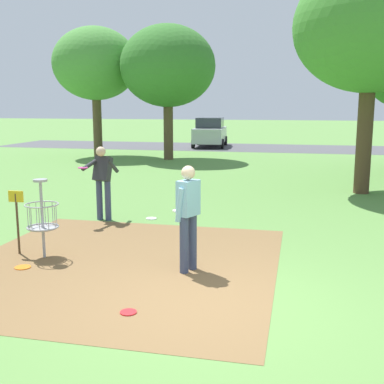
{
  "coord_description": "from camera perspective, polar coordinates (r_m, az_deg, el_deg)",
  "views": [
    {
      "loc": [
        1.06,
        -6.02,
        2.64
      ],
      "look_at": [
        -0.9,
        2.81,
        1.0
      ],
      "focal_mm": 45.07,
      "sensor_mm": 36.0,
      "label": 1
    }
  ],
  "objects": [
    {
      "name": "parked_car_leftmost",
      "position": [
        30.88,
        2.15,
        7.09
      ],
      "size": [
        2.21,
        4.32,
        1.84
      ],
      "color": "#B2B7BC",
      "rests_on": "ground"
    },
    {
      "name": "parking_lot_strip",
      "position": [
        30.3,
        10.53,
        5.12
      ],
      "size": [
        36.0,
        6.0,
        0.01
      ],
      "primitive_type": "cube",
      "color": "#4C4C51",
      "rests_on": "ground"
    },
    {
      "name": "tree_far_center",
      "position": [
        15.44,
        20.46,
        17.84
      ],
      "size": [
        4.45,
        4.45,
        6.76
      ],
      "color": "#4C3823",
      "rests_on": "ground"
    },
    {
      "name": "frisbee_near_basket",
      "position": [
        6.44,
        -7.54,
        -13.94
      ],
      "size": [
        0.22,
        0.22,
        0.02
      ],
      "primitive_type": "cylinder",
      "color": "red",
      "rests_on": "ground"
    },
    {
      "name": "frisbee_by_tee",
      "position": [
        8.47,
        -19.4,
        -8.41
      ],
      "size": [
        0.26,
        0.26,
        0.02
      ],
      "primitive_type": "cylinder",
      "color": "orange",
      "rests_on": "ground"
    },
    {
      "name": "player_throwing",
      "position": [
        7.61,
        -0.47,
        -2.42
      ],
      "size": [
        0.45,
        0.49,
        1.71
      ],
      "color": "#384260",
      "rests_on": "ground"
    },
    {
      "name": "ground_plane",
      "position": [
        6.66,
        2.37,
        -13.1
      ],
      "size": [
        160.0,
        160.0,
        0.0
      ],
      "primitive_type": "plane",
      "color": "#5B8942"
    },
    {
      "name": "player_waiting_left",
      "position": [
        11.22,
        -10.54,
        1.63
      ],
      "size": [
        0.58,
        1.07,
        1.71
      ],
      "color": "#384260",
      "rests_on": "ground"
    },
    {
      "name": "tree_mid_left",
      "position": [
        23.63,
        -2.88,
        14.62
      ],
      "size": [
        4.53,
        4.53,
        6.38
      ],
      "color": "brown",
      "rests_on": "ground"
    },
    {
      "name": "frisbee_mid_grass",
      "position": [
        11.36,
        -4.85,
        -3.14
      ],
      "size": [
        0.25,
        0.25,
        0.02
      ],
      "primitive_type": "cylinder",
      "color": "white",
      "rests_on": "ground"
    },
    {
      "name": "disc_golf_basket",
      "position": [
        8.76,
        -17.61,
        -2.63
      ],
      "size": [
        0.98,
        0.58,
        1.39
      ],
      "color": "#9E9EA3",
      "rests_on": "ground"
    },
    {
      "name": "dirt_tee_pad",
      "position": [
        8.29,
        -8.44,
        -8.37
      ],
      "size": [
        5.2,
        5.46,
        0.01
      ],
      "primitive_type": "cube",
      "color": "brown",
      "rests_on": "ground"
    },
    {
      "name": "tree_mid_right",
      "position": [
        25.48,
        -11.37,
        14.61
      ],
      "size": [
        4.26,
        4.26,
        6.49
      ],
      "color": "brown",
      "rests_on": "ground"
    }
  ]
}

